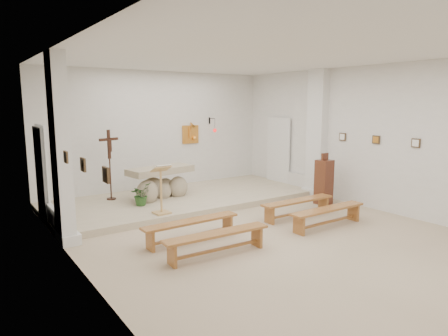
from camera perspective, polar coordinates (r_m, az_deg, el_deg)
ground at (r=7.97m, az=6.87°, el=-9.81°), size 7.00×10.00×0.00m
wall_left at (r=5.88m, az=-19.18°, el=0.49°), size 0.02×10.00×3.50m
wall_right at (r=10.23m, az=21.89°, el=3.87°), size 0.02×10.00×3.50m
wall_back at (r=11.76m, az=-9.35°, el=5.03°), size 7.00×0.02×3.50m
ceiling at (r=7.58m, az=7.39°, el=15.97°), size 7.00×10.00×0.02m
sanctuary_platform at (r=10.70m, az=-5.67°, el=-4.39°), size 6.98×3.00×0.15m
pilaster_left at (r=7.83m, az=-22.31°, el=2.38°), size 0.26×0.55×3.50m
pilaster_right at (r=11.36m, az=13.12°, el=4.76°), size 0.26×0.55×3.50m
gold_wall_relief at (r=12.23m, az=-4.82°, el=4.80°), size 0.55×0.04×0.55m
sanctuary_lamp at (r=12.37m, az=-1.42°, el=5.62°), size 0.11×0.36×0.44m
station_frame_left_front at (r=5.13m, az=-16.52°, el=-0.94°), size 0.03×0.20×0.20m
station_frame_left_mid at (r=6.08m, az=-19.49°, el=0.46°), size 0.03×0.20×0.20m
station_frame_left_rear at (r=7.04m, az=-21.66°, el=1.47°), size 0.03×0.20×0.20m
station_frame_right_front at (r=9.80m, az=25.71°, el=3.23°), size 0.03×0.20×0.20m
station_frame_right_mid at (r=10.33m, az=20.90°, el=3.80°), size 0.03×0.20×0.20m
station_frame_right_rear at (r=10.92m, az=16.57°, el=4.29°), size 0.03×0.20×0.20m
radiator_left at (r=8.77m, az=-23.11°, el=-6.86°), size 0.10×0.85×0.52m
radiator_right at (r=12.08m, az=10.60°, el=-1.99°), size 0.10×0.85×0.52m
altar at (r=10.50m, az=-9.09°, el=-2.40°), size 1.81×0.93×0.89m
lectern at (r=8.95m, az=-8.94°, el=-3.03°), size 0.42×0.36×1.12m
crucifix_stand at (r=10.48m, az=-16.02°, el=1.16°), size 0.53×0.23×1.79m
potted_plant at (r=9.85m, az=-11.81°, el=-3.70°), size 0.64×0.63×0.54m
donation_pedestal at (r=10.61m, az=14.07°, el=-1.92°), size 0.37×0.37×1.33m
bench_left_front at (r=7.63m, az=-4.70°, el=-8.18°), size 1.96×0.33×0.41m
bench_right_front at (r=9.30m, az=10.51°, el=-5.11°), size 1.96×0.34×0.41m
bench_left_second at (r=6.92m, az=-1.00°, el=-10.00°), size 1.97×0.40×0.41m
bench_right_second at (r=8.73m, az=14.62°, el=-6.21°), size 1.96×0.31×0.41m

